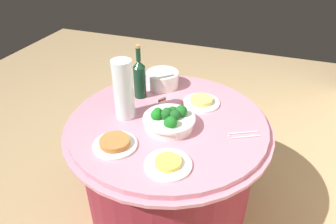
{
  "coord_description": "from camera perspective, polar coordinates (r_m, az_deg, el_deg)",
  "views": [
    {
      "loc": [
        1.33,
        0.47,
        1.72
      ],
      "look_at": [
        0.0,
        0.0,
        0.79
      ],
      "focal_mm": 32.95,
      "sensor_mm": 36.0,
      "label": 1
    }
  ],
  "objects": [
    {
      "name": "ground_plane",
      "position": [
        2.22,
        0.0,
        -17.26
      ],
      "size": [
        6.0,
        6.0,
        0.0
      ],
      "primitive_type": "plane",
      "color": "tan"
    },
    {
      "name": "buffet_table",
      "position": [
        1.95,
        0.0,
        -10.24
      ],
      "size": [
        1.16,
        1.16,
        0.74
      ],
      "color": "maroon",
      "rests_on": "ground_plane"
    },
    {
      "name": "broccoli_bowl",
      "position": [
        1.63,
        0.2,
        -1.47
      ],
      "size": [
        0.28,
        0.28,
        0.12
      ],
      "color": "white",
      "rests_on": "buffet_table"
    },
    {
      "name": "plate_stack",
      "position": [
        2.03,
        -1.03,
        6.09
      ],
      "size": [
        0.21,
        0.21,
        0.1
      ],
      "color": "white",
      "rests_on": "buffet_table"
    },
    {
      "name": "wine_bottle",
      "position": [
        1.88,
        -5.28,
        6.32
      ],
      "size": [
        0.07,
        0.07,
        0.34
      ],
      "color": "#0F341F",
      "rests_on": "buffet_table"
    },
    {
      "name": "decorative_fruit_vase",
      "position": [
        1.69,
        -8.17,
        3.47
      ],
      "size": [
        0.11,
        0.11,
        0.34
      ],
      "color": "silver",
      "rests_on": "buffet_table"
    },
    {
      "name": "serving_tongs",
      "position": [
        1.64,
        13.68,
        -4.12
      ],
      "size": [
        0.11,
        0.16,
        0.01
      ],
      "color": "silver",
      "rests_on": "buffet_table"
    },
    {
      "name": "food_plate_peanuts",
      "position": [
        1.55,
        -9.79,
        -5.74
      ],
      "size": [
        0.22,
        0.22,
        0.04
      ],
      "color": "white",
      "rests_on": "buffet_table"
    },
    {
      "name": "food_plate_fried_egg",
      "position": [
        1.42,
        0.01,
        -9.54
      ],
      "size": [
        0.22,
        0.22,
        0.03
      ],
      "color": "white",
      "rests_on": "buffet_table"
    },
    {
      "name": "food_plate_noodles",
      "position": [
        1.86,
        6.18,
        1.94
      ],
      "size": [
        0.22,
        0.22,
        0.04
      ],
      "color": "white",
      "rests_on": "buffet_table"
    },
    {
      "name": "label_placard_front",
      "position": [
        1.82,
        -1.09,
        1.92
      ],
      "size": [
        0.05,
        0.03,
        0.05
      ],
      "color": "white",
      "rests_on": "buffet_table"
    }
  ]
}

